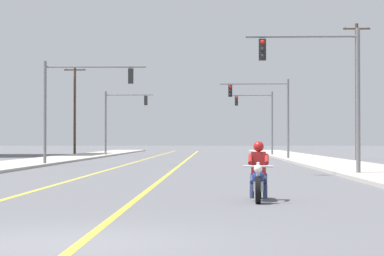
# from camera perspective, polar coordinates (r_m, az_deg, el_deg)

# --- Properties ---
(ground_plane) EXTENTS (400.00, 400.00, 0.00)m
(ground_plane) POSITION_cam_1_polar(r_m,az_deg,el_deg) (10.96, -9.57, -8.71)
(ground_plane) COLOR #5B5B60
(lane_stripe_center) EXTENTS (0.16, 100.00, 0.01)m
(lane_stripe_center) POSITION_cam_1_polar(r_m,az_deg,el_deg) (55.71, -0.44, -2.49)
(lane_stripe_center) COLOR yellow
(lane_stripe_center) RESTS_ON ground
(lane_stripe_left) EXTENTS (0.16, 100.00, 0.01)m
(lane_stripe_left) POSITION_cam_1_polar(r_m,az_deg,el_deg) (55.92, -3.83, -2.48)
(lane_stripe_left) COLOR yellow
(lane_stripe_left) RESTS_ON ground
(sidewalk_kerb_right) EXTENTS (4.40, 110.00, 0.14)m
(sidewalk_kerb_right) POSITION_cam_1_polar(r_m,az_deg,el_deg) (51.23, 9.89, -2.54)
(sidewalk_kerb_right) COLOR #ADA89E
(sidewalk_kerb_right) RESTS_ON ground
(sidewalk_kerb_left) EXTENTS (4.40, 110.00, 0.14)m
(sidewalk_kerb_left) POSITION_cam_1_polar(r_m,az_deg,el_deg) (52.00, -11.45, -2.51)
(sidewalk_kerb_left) COLOR #ADA89E
(sidewalk_kerb_left) RESTS_ON ground
(motorcycle_with_rider) EXTENTS (0.70, 2.19, 1.46)m
(motorcycle_with_rider) POSITION_cam_1_polar(r_m,az_deg,el_deg) (18.15, 5.16, -3.79)
(motorcycle_with_rider) COLOR black
(motorcycle_with_rider) RESTS_ON ground
(traffic_signal_near_right) EXTENTS (4.79, 0.37, 6.20)m
(traffic_signal_near_right) POSITION_cam_1_polar(r_m,az_deg,el_deg) (31.44, 10.27, 3.81)
(traffic_signal_near_right) COLOR slate
(traffic_signal_near_right) RESTS_ON ground
(traffic_signal_near_left) EXTENTS (6.09, 0.39, 6.20)m
(traffic_signal_near_left) POSITION_cam_1_polar(r_m,az_deg,el_deg) (44.28, -9.02, 2.52)
(traffic_signal_near_left) COLOR slate
(traffic_signal_near_left) RESTS_ON ground
(traffic_signal_mid_right) EXTENTS (5.30, 0.37, 6.20)m
(traffic_signal_mid_right) POSITION_cam_1_polar(r_m,az_deg,el_deg) (56.94, 5.90, 1.69)
(traffic_signal_mid_right) COLOR slate
(traffic_signal_mid_right) RESTS_ON ground
(traffic_signal_mid_left) EXTENTS (4.64, 0.37, 6.20)m
(traffic_signal_mid_left) POSITION_cam_1_polar(r_m,az_deg,el_deg) (70.81, -5.64, 1.14)
(traffic_signal_mid_left) COLOR slate
(traffic_signal_mid_left) RESTS_ON ground
(traffic_signal_far_right) EXTENTS (4.13, 0.37, 6.20)m
(traffic_signal_far_right) POSITION_cam_1_polar(r_m,az_deg,el_deg) (71.29, 5.29, 1.10)
(traffic_signal_far_right) COLOR slate
(traffic_signal_far_right) RESTS_ON ground
(utility_pole_right_far) EXTENTS (2.06, 0.26, 10.41)m
(utility_pole_right_far) POSITION_cam_1_polar(r_m,az_deg,el_deg) (57.60, 12.62, 2.96)
(utility_pole_right_far) COLOR #4C3828
(utility_pole_right_far) RESTS_ON ground
(utility_pole_left_far) EXTENTS (2.25, 0.26, 9.31)m
(utility_pole_left_far) POSITION_cam_1_polar(r_m,az_deg,el_deg) (78.41, -9.05, 1.52)
(utility_pole_left_far) COLOR #4C3828
(utility_pole_left_far) RESTS_ON ground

